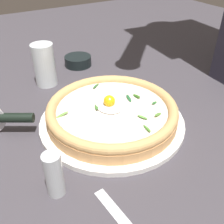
% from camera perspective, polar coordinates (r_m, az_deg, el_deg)
% --- Properties ---
extents(ground_plane, '(2.40, 2.40, 0.03)m').
position_cam_1_polar(ground_plane, '(0.63, -0.24, -4.41)').
color(ground_plane, '#3D393F').
rests_on(ground_plane, ground).
extents(pizza_plate, '(0.35, 0.35, 0.01)m').
position_cam_1_polar(pizza_plate, '(0.63, 0.00, -1.94)').
color(pizza_plate, white).
rests_on(pizza_plate, ground).
extents(pizza, '(0.31, 0.31, 0.06)m').
position_cam_1_polar(pizza, '(0.62, -0.00, 0.18)').
color(pizza, tan).
rests_on(pizza, pizza_plate).
extents(side_bowl, '(0.09, 0.09, 0.03)m').
position_cam_1_polar(side_bowl, '(0.92, -7.47, 11.07)').
color(side_bowl, black).
rests_on(side_bowl, ground).
extents(pizza_cutter, '(0.09, 0.13, 0.09)m').
position_cam_1_polar(pizza_cutter, '(0.63, -22.57, -1.17)').
color(pizza_cutter, silver).
rests_on(pizza_cutter, ground).
extents(drinking_glass, '(0.06, 0.06, 0.13)m').
position_cam_1_polar(drinking_glass, '(0.80, -14.53, 9.37)').
color(drinking_glass, silver).
rests_on(drinking_glass, ground).
extents(pepper_shaker, '(0.03, 0.03, 0.09)m').
position_cam_1_polar(pepper_shaker, '(0.46, -12.61, -13.28)').
color(pepper_shaker, silver).
rests_on(pepper_shaker, ground).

